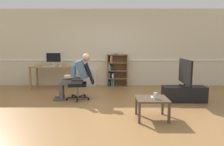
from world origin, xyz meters
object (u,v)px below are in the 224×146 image
at_px(office_chair, 83,80).
at_px(drinking_glass, 155,96).
at_px(computer_mouse, 60,66).
at_px(tv_screen, 185,72).
at_px(person_seated, 76,75).
at_px(spare_remote, 152,97).
at_px(tv_stand, 184,94).
at_px(computer_desk, 52,69).
at_px(imac_monitor, 54,58).
at_px(coffee_table, 152,101).
at_px(radiator, 86,78).
at_px(keyboard, 49,66).
at_px(bookshelf, 116,71).

relative_size(office_chair, drinking_glass, 7.93).
relative_size(computer_mouse, tv_screen, 0.10).
xyz_separation_m(person_seated, spare_remote, (1.75, -1.35, -0.23)).
distance_m(tv_stand, spare_remote, 1.58).
distance_m(person_seated, spare_remote, 2.22).
distance_m(computer_desk, office_chair, 1.89).
bearing_deg(computer_desk, tv_stand, -22.53).
bearing_deg(tv_stand, computer_desk, 157.47).
height_order(imac_monitor, spare_remote, imac_monitor).
bearing_deg(coffee_table, office_chair, 138.07).
bearing_deg(coffee_table, radiator, 118.30).
xyz_separation_m(keyboard, tv_screen, (3.95, -1.48, -0.00)).
height_order(imac_monitor, keyboard, imac_monitor).
distance_m(imac_monitor, coffee_table, 4.06).
bearing_deg(tv_stand, keyboard, 159.48).
height_order(imac_monitor, person_seated, person_seated).
relative_size(radiator, person_seated, 0.56).
relative_size(keyboard, office_chair, 0.37).
xyz_separation_m(keyboard, bookshelf, (2.21, 0.43, -0.21)).
xyz_separation_m(imac_monitor, computer_mouse, (0.27, -0.20, -0.24)).
height_order(imac_monitor, office_chair, imac_monitor).
relative_size(imac_monitor, computer_mouse, 5.24).
height_order(office_chair, spare_remote, office_chair).
bearing_deg(computer_mouse, bookshelf, 12.65).
distance_m(computer_mouse, tv_stand, 3.92).
height_order(imac_monitor, tv_stand, imac_monitor).
relative_size(bookshelf, radiator, 1.69).
relative_size(person_seated, tv_stand, 1.12).
relative_size(office_chair, person_seated, 0.80).
distance_m(radiator, tv_screen, 3.47).
bearing_deg(tv_stand, person_seated, 176.06).
relative_size(tv_stand, drinking_glass, 8.81).
relative_size(imac_monitor, drinking_glass, 4.21).
relative_size(radiator, tv_screen, 0.66).
relative_size(computer_mouse, spare_remote, 0.67).
relative_size(person_seated, drinking_glass, 9.90).
height_order(imac_monitor, computer_mouse, imac_monitor).
relative_size(bookshelf, tv_stand, 1.06).
height_order(keyboard, office_chair, office_chair).
distance_m(computer_desk, radiator, 1.23).
relative_size(tv_screen, coffee_table, 1.70).
xyz_separation_m(imac_monitor, tv_stand, (3.85, -1.69, -0.82)).
bearing_deg(office_chair, coffee_table, 42.53).
relative_size(keyboard, radiator, 0.53).
bearing_deg(coffee_table, person_seated, 141.48).
bearing_deg(drinking_glass, imac_monitor, 133.86).
distance_m(imac_monitor, keyboard, 0.35).
xyz_separation_m(keyboard, tv_stand, (3.95, -1.48, -0.57)).
distance_m(person_seated, tv_screen, 2.82).
xyz_separation_m(keyboard, drinking_glass, (2.93, -2.73, -0.29)).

